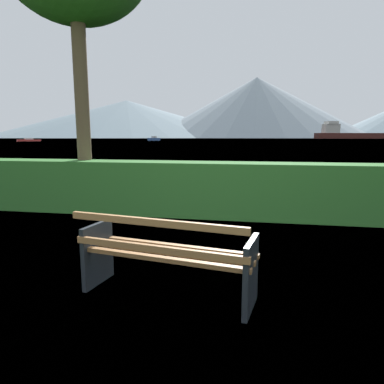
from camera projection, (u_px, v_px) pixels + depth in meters
The scene contains 8 objects.
ground_plane at pixel (169, 294), 3.47m from camera, with size 1400.00×1400.00×0.00m, color #4C6B33.
water_surface at pixel (255, 139), 301.72m from camera, with size 620.00×620.00×0.00m, color #6B8EA3.
park_bench at pixel (166, 256), 3.35m from camera, with size 1.83×0.86×0.87m.
hedge_row at pixel (213, 189), 6.87m from camera, with size 11.49×0.80×1.09m, color #2D6B28.
cargo_ship_large at pixel (349, 134), 296.95m from camera, with size 70.20×27.70×14.91m.
fishing_boat_near at pixel (154, 139), 138.41m from camera, with size 4.26×5.52×1.84m.
tender_far at pixel (29, 140), 117.48m from camera, with size 6.83×6.96×1.15m.
distant_hills at pixel (242, 114), 535.61m from camera, with size 836.95×425.22×89.88m.
Camera 1 is at (0.83, -3.16, 1.60)m, focal length 31.69 mm.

